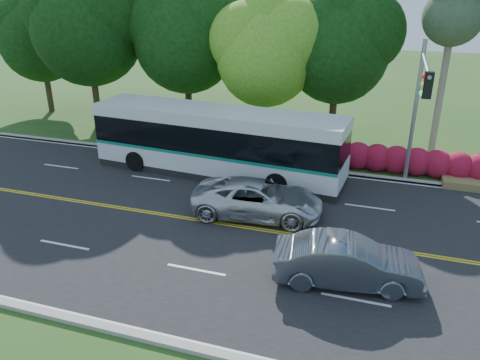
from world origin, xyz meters
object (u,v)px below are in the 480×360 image
(traffic_signal, at_px, (419,98))
(suv, at_px, (258,199))
(transit_bus, at_px, (217,143))
(sedan, at_px, (347,262))

(traffic_signal, xyz_separation_m, suv, (-6.09, -4.18, -3.87))
(traffic_signal, xyz_separation_m, transit_bus, (-9.44, -0.19, -2.94))
(suv, bearing_deg, transit_bus, 33.92)
(transit_bus, height_order, sedan, transit_bus)
(traffic_signal, bearing_deg, sedan, -103.38)
(suv, bearing_deg, traffic_signal, -61.67)
(transit_bus, height_order, suv, transit_bus)
(sedan, bearing_deg, traffic_signal, -22.14)
(traffic_signal, relative_size, transit_bus, 0.52)
(sedan, xyz_separation_m, suv, (-4.18, 3.87, -0.02))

